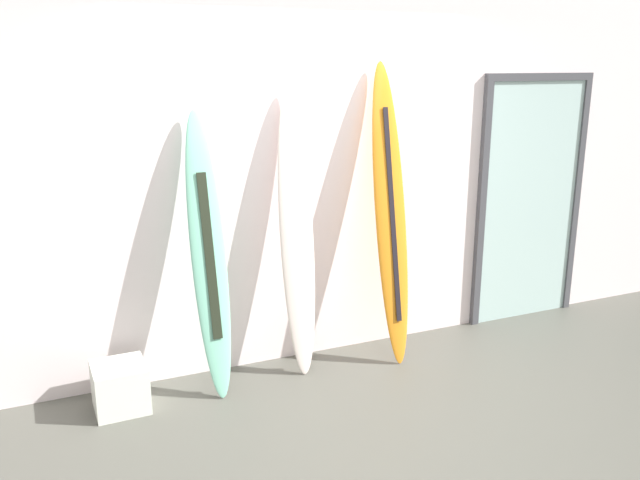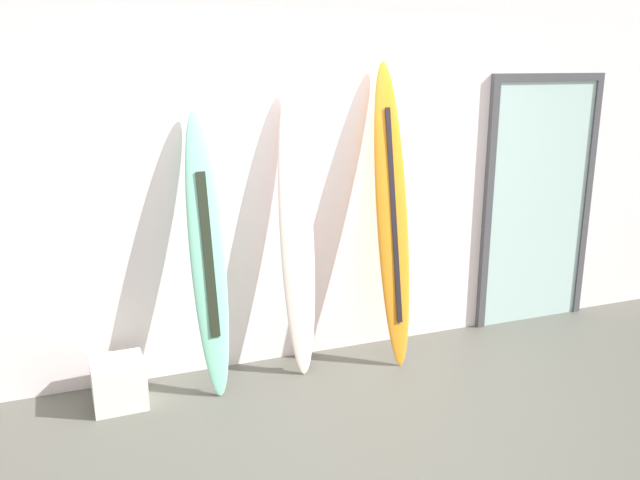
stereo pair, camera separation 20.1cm
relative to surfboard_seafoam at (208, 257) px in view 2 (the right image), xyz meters
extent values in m
cube|color=#53534A|center=(0.77, -0.95, -0.94)|extent=(8.00, 8.00, 0.04)
cube|color=white|center=(0.77, 0.35, 0.48)|extent=(7.20, 0.20, 2.80)
ellipsoid|color=#7BC7AA|center=(0.00, 0.00, 0.02)|extent=(0.25, 0.44, 1.87)
cube|color=black|center=(0.00, -0.02, 0.02)|extent=(0.07, 0.23, 1.07)
cone|color=black|center=(0.00, -0.12, -0.75)|extent=(0.07, 0.09, 0.11)
ellipsoid|color=silver|center=(0.64, 0.06, 0.08)|extent=(0.25, 0.34, 1.99)
cone|color=black|center=(0.64, -0.02, -0.74)|extent=(0.07, 0.08, 0.11)
ellipsoid|color=orange|center=(1.34, -0.01, 0.17)|extent=(0.25, 0.46, 2.17)
cube|color=black|center=(1.34, -0.04, 0.17)|extent=(0.04, 0.29, 1.52)
cube|color=silver|center=(-0.62, -0.05, -0.77)|extent=(0.34, 0.34, 0.30)
cube|color=silver|center=(2.82, 0.23, 0.09)|extent=(0.94, 0.02, 2.01)
cube|color=#47474C|center=(2.32, 0.23, 0.09)|extent=(0.06, 0.06, 2.01)
cube|color=#47474C|center=(3.33, 0.23, 0.09)|extent=(0.06, 0.06, 2.01)
cube|color=#47474C|center=(2.82, 0.23, 1.13)|extent=(1.06, 0.06, 0.06)
camera|label=1|loc=(-0.97, -4.04, 1.24)|focal=36.82mm
camera|label=2|loc=(-0.78, -4.11, 1.24)|focal=36.82mm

